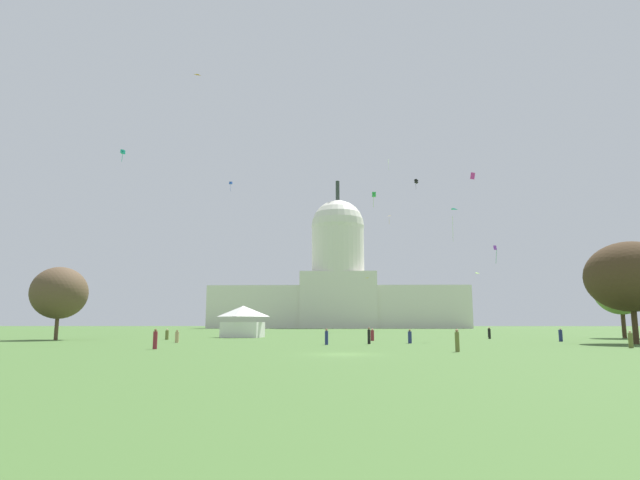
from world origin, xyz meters
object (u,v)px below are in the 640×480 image
(tree_west_near, at_px, (59,293))
(kite_black_high, at_px, (416,181))
(person_tan_edge_west, at_px, (177,337))
(person_olive_back_left, at_px, (167,335))
(person_olive_mid_center, at_px, (457,341))
(kite_blue_high, at_px, (231,183))
(tree_east_near, at_px, (630,277))
(kite_turquoise_mid, at_px, (123,152))
(capitol_building, at_px, (338,285))
(person_orange_front_right, at_px, (247,332))
(person_black_back_center, at_px, (369,336))
(person_maroon_near_tent, at_px, (372,335))
(kite_yellow_mid, at_px, (368,279))
(person_olive_back_right, at_px, (631,340))
(kite_gold_high, at_px, (389,217))
(kite_white_high, at_px, (388,162))
(kite_lime_low, at_px, (480,275))
(person_maroon_lawn_far_left, at_px, (155,340))
(tree_east_far, at_px, (620,289))
(kite_violet_mid, at_px, (495,250))
(kite_magenta_mid, at_px, (473,176))
(kite_green_high, at_px, (374,195))
(kite_cyan_low, at_px, (451,215))
(person_navy_mid_right, at_px, (561,335))
(person_navy_front_left, at_px, (327,337))
(person_black_front_center, at_px, (489,334))
(kite_orange_high, at_px, (198,76))
(person_black_mid_left, at_px, (489,333))
(event_tent, at_px, (243,322))

(tree_west_near, xyz_separation_m, kite_black_high, (64.71, 96.46, 42.05))
(person_tan_edge_west, relative_size, person_olive_back_left, 0.98)
(person_olive_mid_center, xyz_separation_m, kite_blue_high, (-47.68, 140.99, 51.98))
(tree_east_near, distance_m, kite_turquoise_mid, 76.18)
(capitol_building, xyz_separation_m, kite_turquoise_mid, (-36.83, -155.03, 11.36))
(tree_west_near, distance_m, person_orange_front_right, 33.91)
(capitol_building, relative_size, person_black_back_center, 64.37)
(person_maroon_near_tent, xyz_separation_m, kite_yellow_mid, (8.38, 143.35, 19.35))
(person_olive_back_right, distance_m, kite_gold_high, 156.31)
(kite_white_high, height_order, kite_yellow_mid, kite_white_high)
(kite_lime_low, bearing_deg, person_maroon_lawn_far_left, -173.24)
(tree_east_near, xyz_separation_m, kite_turquoise_mid, (-68.33, 24.32, 23.30))
(person_olive_mid_center, bearing_deg, kite_gold_high, -67.97)
(tree_east_far, distance_m, kite_violet_mid, 39.43)
(person_maroon_near_tent, bearing_deg, kite_magenta_mid, 40.84)
(kite_magenta_mid, relative_size, kite_turquoise_mid, 0.65)
(kite_white_high, xyz_separation_m, kite_lime_low, (12.89, -43.05, -36.98))
(tree_east_far, height_order, person_olive_back_right, tree_east_far)
(person_olive_back_right, distance_m, kite_green_high, 93.91)
(kite_yellow_mid, bearing_deg, tree_west_near, 100.27)
(kite_green_high, bearing_deg, kite_blue_high, 132.79)
(tree_west_near, bearing_deg, tree_east_far, 7.17)
(kite_yellow_mid, height_order, kite_cyan_low, kite_yellow_mid)
(capitol_building, xyz_separation_m, kite_violet_mid, (35.06, -119.98, -0.64))
(person_navy_mid_right, distance_m, kite_violet_mid, 54.91)
(person_navy_front_left, distance_m, person_black_front_center, 32.25)
(kite_turquoise_mid, distance_m, kite_orange_high, 22.30)
(person_navy_mid_right, distance_m, kite_magenta_mid, 43.55)
(person_olive_back_right, bearing_deg, kite_violet_mid, 103.67)
(tree_east_far, xyz_separation_m, person_black_mid_left, (-18.20, 7.01, -6.73))
(capitol_building, bearing_deg, tree_west_near, -103.18)
(person_black_mid_left, xyz_separation_m, kite_green_high, (-14.95, 47.03, 35.28))
(event_tent, xyz_separation_m, person_olive_back_left, (-8.49, -11.74, -1.85))
(tree_east_far, bearing_deg, person_olive_mid_center, -131.26)
(person_olive_back_right, height_order, kite_turquoise_mid, kite_turquoise_mid)
(kite_green_high, bearing_deg, kite_cyan_low, -87.72)
(kite_white_high, distance_m, kite_orange_high, 68.63)
(person_navy_front_left, xyz_separation_m, person_maroon_near_tent, (5.73, 12.95, -0.08))
(kite_gold_high, bearing_deg, kite_white_high, -64.87)
(person_tan_edge_west, distance_m, kite_black_high, 124.61)
(kite_turquoise_mid, relative_size, kite_orange_high, 1.64)
(kite_magenta_mid, bearing_deg, kite_orange_high, -137.10)
(person_olive_back_left, distance_m, kite_lime_low, 61.32)
(person_maroon_lawn_far_left, height_order, kite_gold_high, kite_gold_high)
(person_maroon_near_tent, bearing_deg, tree_east_far, 4.62)
(kite_violet_mid, height_order, kite_lime_low, kite_violet_mid)
(tree_west_near, relative_size, kite_violet_mid, 2.55)
(person_olive_back_right, bearing_deg, person_navy_front_left, -171.39)
(tree_west_near, xyz_separation_m, person_maroon_near_tent, (42.71, -1.84, -5.66))
(person_orange_front_right, bearing_deg, tree_east_near, 101.15)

